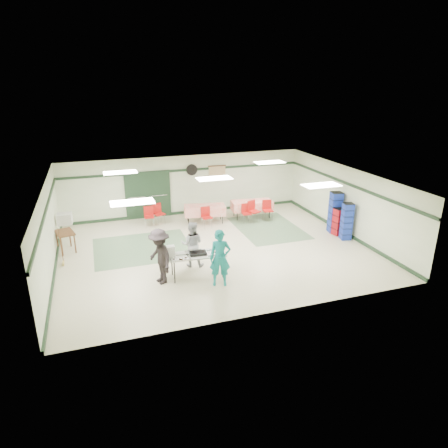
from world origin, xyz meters
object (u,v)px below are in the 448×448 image
object	(u,v)px
chair_c	(267,208)
chair_d	(206,215)
volunteer_grey	(192,244)
volunteer_dark	(160,256)
dining_table_b	(205,210)
crate_stack_red	(338,221)
chair_loose_a	(158,212)
office_printer	(65,219)
printer_table	(65,235)
crate_stack_blue_a	(335,212)
dining_table_a	(252,205)
chair_a	(253,209)
chair_b	(246,211)
chair_loose_b	(149,214)
serving_table	(197,255)
volunteer_teal	(220,258)
crate_stack_blue_b	(347,221)
broom	(61,246)

from	to	relation	value
chair_c	chair_d	world-z (taller)	chair_c
volunteer_grey	volunteer_dark	distance (m)	1.48
dining_table_b	chair_c	world-z (taller)	chair_c
volunteer_dark	crate_stack_red	distance (m)	7.68
chair_c	chair_loose_a	xyz separation A→B (m)	(-4.66, 1.04, -0.01)
volunteer_dark	office_printer	bearing A→B (deg)	-163.05
printer_table	crate_stack_blue_a	bearing A→B (deg)	-22.64
chair_c	crate_stack_red	size ratio (longest dim) A/B	0.81
volunteer_dark	dining_table_a	bearing A→B (deg)	118.14
volunteer_grey	crate_stack_red	bearing A→B (deg)	-151.42
chair_a	crate_stack_blue_a	bearing A→B (deg)	-61.85
chair_b	chair_loose_b	world-z (taller)	chair_loose_b
dining_table_b	chair_c	bearing A→B (deg)	-1.77
dining_table_b	chair_loose_b	distance (m)	2.39
chair_b	crate_stack_red	world-z (taller)	crate_stack_red
crate_stack_red	dining_table_b	bearing A→B (deg)	146.55
dining_table_b	chair_c	size ratio (longest dim) A/B	2.06
volunteer_dark	chair_b	world-z (taller)	volunteer_dark
chair_b	office_printer	distance (m)	7.35
serving_table	chair_loose_b	xyz separation A→B (m)	(-0.76, 5.11, -0.18)
dining_table_a	crate_stack_red	world-z (taller)	crate_stack_red
chair_loose_a	volunteer_teal	bearing A→B (deg)	-102.82
chair_loose_b	printer_table	size ratio (longest dim) A/B	0.87
chair_b	chair_loose_b	bearing A→B (deg)	173.77
chair_b	crate_stack_blue_a	world-z (taller)	crate_stack_blue_a
serving_table	crate_stack_red	size ratio (longest dim) A/B	1.63
crate_stack_red	crate_stack_blue_b	world-z (taller)	crate_stack_blue_b
chair_d	crate_stack_red	distance (m)	5.40
dining_table_a	dining_table_b	size ratio (longest dim) A/B	1.01
crate_stack_red	volunteer_grey	bearing A→B (deg)	-171.39
printer_table	chair_a	bearing A→B (deg)	-8.61
chair_a	printer_table	xyz separation A→B (m)	(-7.65, -0.84, 0.06)
chair_loose_b	printer_table	distance (m)	3.67
printer_table	office_printer	bearing A→B (deg)	75.08
volunteer_grey	crate_stack_blue_b	bearing A→B (deg)	-156.32
serving_table	printer_table	xyz separation A→B (m)	(-4.01, 3.41, -0.07)
chair_c	broom	xyz separation A→B (m)	(-8.42, -2.00, 0.13)
volunteer_grey	crate_stack_red	world-z (taller)	volunteer_grey
dining_table_a	broom	xyz separation A→B (m)	(-7.91, -2.56, 0.11)
chair_loose_b	chair_loose_a	bearing A→B (deg)	29.75
volunteer_grey	chair_a	world-z (taller)	volunteer_grey
volunteer_dark	serving_table	bearing A→B (deg)	76.50
chair_c	broom	distance (m)	8.66
volunteer_dark	office_printer	size ratio (longest dim) A/B	3.34
crate_stack_blue_a	chair_loose_b	bearing A→B (deg)	156.32
volunteer_teal	office_printer	bearing A→B (deg)	148.93
chair_d	chair_loose_b	distance (m)	2.43
chair_d	dining_table_b	bearing A→B (deg)	77.51
volunteer_grey	office_printer	world-z (taller)	volunteer_grey
crate_stack_blue_b	broom	bearing A→B (deg)	174.13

